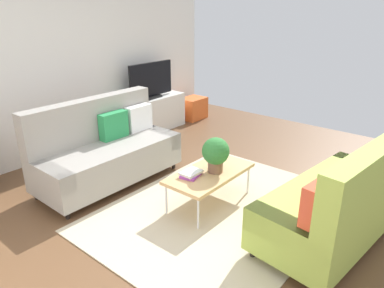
{
  "coord_description": "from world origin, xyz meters",
  "views": [
    {
      "loc": [
        -2.88,
        -2.22,
        2.23
      ],
      "look_at": [
        0.24,
        0.36,
        0.65
      ],
      "focal_mm": 33.4,
      "sensor_mm": 36.0,
      "label": 1
    }
  ],
  "objects_px": {
    "couch_beige": "(106,150)",
    "couch_green": "(342,200)",
    "tv": "(151,81)",
    "vase_0": "(125,99)",
    "coffee_table": "(210,174)",
    "vase_1": "(132,96)",
    "bottle_0": "(143,96)",
    "table_book_0": "(191,175)",
    "storage_trunk": "(193,108)",
    "tv_console": "(152,114)",
    "potted_plant": "(216,153)"
  },
  "relations": [
    {
      "from": "couch_beige",
      "to": "couch_green",
      "type": "height_order",
      "value": "same"
    },
    {
      "from": "tv",
      "to": "vase_0",
      "type": "height_order",
      "value": "tv"
    },
    {
      "from": "coffee_table",
      "to": "vase_1",
      "type": "bearing_deg",
      "value": 67.14
    },
    {
      "from": "coffee_table",
      "to": "bottle_0",
      "type": "distance_m",
      "value": 2.72
    },
    {
      "from": "couch_beige",
      "to": "vase_1",
      "type": "xyz_separation_m",
      "value": [
        1.43,
        1.08,
        0.28
      ]
    },
    {
      "from": "table_book_0",
      "to": "couch_beige",
      "type": "bearing_deg",
      "value": 96.85
    },
    {
      "from": "storage_trunk",
      "to": "coffee_table",
      "type": "bearing_deg",
      "value": -137.41
    },
    {
      "from": "couch_beige",
      "to": "vase_0",
      "type": "bearing_deg",
      "value": -138.84
    },
    {
      "from": "couch_beige",
      "to": "vase_0",
      "type": "relative_size",
      "value": 11.62
    },
    {
      "from": "tv",
      "to": "vase_1",
      "type": "xyz_separation_m",
      "value": [
        -0.4,
        0.07,
        -0.22
      ]
    },
    {
      "from": "couch_beige",
      "to": "tv_console",
      "type": "bearing_deg",
      "value": -150.24
    },
    {
      "from": "couch_beige",
      "to": "coffee_table",
      "type": "height_order",
      "value": "couch_beige"
    },
    {
      "from": "potted_plant",
      "to": "vase_0",
      "type": "bearing_deg",
      "value": 71.96
    },
    {
      "from": "tv_console",
      "to": "tv",
      "type": "bearing_deg",
      "value": -90.0
    },
    {
      "from": "potted_plant",
      "to": "table_book_0",
      "type": "relative_size",
      "value": 1.74
    },
    {
      "from": "tv",
      "to": "couch_beige",
      "type": "bearing_deg",
      "value": -151.27
    },
    {
      "from": "potted_plant",
      "to": "vase_0",
      "type": "height_order",
      "value": "potted_plant"
    },
    {
      "from": "tv_console",
      "to": "table_book_0",
      "type": "distance_m",
      "value": 2.89
    },
    {
      "from": "tv_console",
      "to": "couch_beige",
      "type": "bearing_deg",
      "value": -150.8
    },
    {
      "from": "couch_green",
      "to": "bottle_0",
      "type": "xyz_separation_m",
      "value": [
        0.95,
        3.83,
        0.27
      ]
    },
    {
      "from": "couch_green",
      "to": "tv",
      "type": "height_order",
      "value": "tv"
    },
    {
      "from": "storage_trunk",
      "to": "bottle_0",
      "type": "bearing_deg",
      "value": 177.41
    },
    {
      "from": "tv",
      "to": "storage_trunk",
      "type": "relative_size",
      "value": 1.92
    },
    {
      "from": "coffee_table",
      "to": "storage_trunk",
      "type": "bearing_deg",
      "value": 42.59
    },
    {
      "from": "coffee_table",
      "to": "vase_1",
      "type": "relative_size",
      "value": 6.17
    },
    {
      "from": "tv",
      "to": "vase_1",
      "type": "distance_m",
      "value": 0.46
    },
    {
      "from": "tv_console",
      "to": "tv",
      "type": "height_order",
      "value": "tv"
    },
    {
      "from": "coffee_table",
      "to": "table_book_0",
      "type": "height_order",
      "value": "table_book_0"
    },
    {
      "from": "couch_beige",
      "to": "tv_console",
      "type": "xyz_separation_m",
      "value": [
        1.83,
        1.03,
        -0.13
      ]
    },
    {
      "from": "tv_console",
      "to": "vase_0",
      "type": "distance_m",
      "value": 0.71
    },
    {
      "from": "vase_0",
      "to": "vase_1",
      "type": "distance_m",
      "value": 0.18
    },
    {
      "from": "tv",
      "to": "bottle_0",
      "type": "distance_m",
      "value": 0.33
    },
    {
      "from": "tv_console",
      "to": "potted_plant",
      "type": "relative_size",
      "value": 3.36
    },
    {
      "from": "couch_beige",
      "to": "coffee_table",
      "type": "distance_m",
      "value": 1.47
    },
    {
      "from": "storage_trunk",
      "to": "table_book_0",
      "type": "bearing_deg",
      "value": -140.98
    },
    {
      "from": "coffee_table",
      "to": "vase_1",
      "type": "xyz_separation_m",
      "value": [
        1.05,
        2.5,
        0.34
      ]
    },
    {
      "from": "coffee_table",
      "to": "storage_trunk",
      "type": "distance_m",
      "value": 3.47
    },
    {
      "from": "coffee_table",
      "to": "vase_0",
      "type": "distance_m",
      "value": 2.67
    },
    {
      "from": "tv_console",
      "to": "table_book_0",
      "type": "xyz_separation_m",
      "value": [
        -1.68,
        -2.35,
        0.12
      ]
    },
    {
      "from": "potted_plant",
      "to": "bottle_0",
      "type": "bearing_deg",
      "value": 64.3
    },
    {
      "from": "vase_1",
      "to": "bottle_0",
      "type": "relative_size",
      "value": 1.21
    },
    {
      "from": "storage_trunk",
      "to": "potted_plant",
      "type": "height_order",
      "value": "potted_plant"
    },
    {
      "from": "tv",
      "to": "vase_0",
      "type": "relative_size",
      "value": 6.09
    },
    {
      "from": "couch_green",
      "to": "potted_plant",
      "type": "xyz_separation_m",
      "value": [
        -0.23,
        1.37,
        0.21
      ]
    },
    {
      "from": "table_book_0",
      "to": "vase_1",
      "type": "distance_m",
      "value": 2.73
    },
    {
      "from": "tv_console",
      "to": "vase_0",
      "type": "height_order",
      "value": "vase_0"
    },
    {
      "from": "couch_green",
      "to": "tv",
      "type": "relative_size",
      "value": 1.99
    },
    {
      "from": "tv_console",
      "to": "bottle_0",
      "type": "xyz_separation_m",
      "value": [
        -0.23,
        -0.04,
        0.39
      ]
    },
    {
      "from": "table_book_0",
      "to": "bottle_0",
      "type": "xyz_separation_m",
      "value": [
        1.45,
        2.31,
        0.28
      ]
    },
    {
      "from": "coffee_table",
      "to": "vase_0",
      "type": "relative_size",
      "value": 6.7
    }
  ]
}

